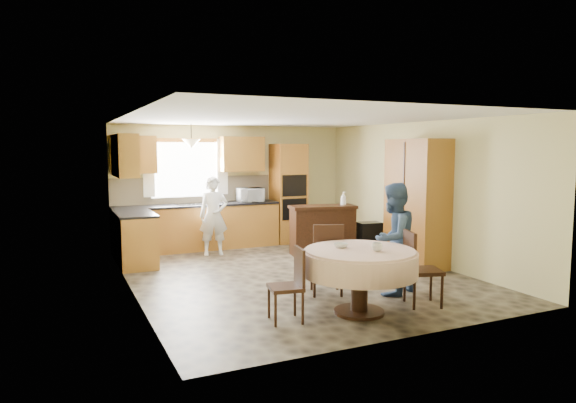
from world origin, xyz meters
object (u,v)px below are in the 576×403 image
(person_sink, at_px, (214,216))
(person_dining, at_px, (393,239))
(sideboard, at_px, (323,232))
(cupboard, at_px, (417,203))
(chair_right, at_px, (418,265))
(oven_tower, at_px, (288,193))
(chair_back, at_px, (327,256))
(dining_table, at_px, (360,264))
(chair_left, at_px, (291,281))

(person_sink, xyz_separation_m, person_dining, (1.51, -3.61, 0.03))
(sideboard, relative_size, person_sink, 0.83)
(cupboard, height_order, chair_right, cupboard)
(oven_tower, distance_m, cupboard, 3.16)
(oven_tower, relative_size, chair_back, 2.10)
(oven_tower, height_order, person_sink, oven_tower)
(person_sink, bearing_deg, cupboard, -29.37)
(dining_table, distance_m, person_sink, 4.19)
(sideboard, bearing_deg, chair_left, -114.41)
(oven_tower, relative_size, chair_left, 2.43)
(chair_right, bearing_deg, sideboard, 11.25)
(chair_left, distance_m, person_dining, 1.84)
(person_dining, bearing_deg, dining_table, 7.81)
(person_dining, bearing_deg, sideboard, -120.99)
(sideboard, relative_size, dining_table, 0.89)
(chair_left, relative_size, person_dining, 0.56)
(dining_table, bearing_deg, chair_right, -2.60)
(dining_table, bearing_deg, chair_back, 88.46)
(cupboard, relative_size, chair_left, 2.50)
(chair_back, height_order, chair_right, chair_back)
(chair_left, height_order, chair_back, chair_back)
(cupboard, height_order, chair_left, cupboard)
(chair_left, xyz_separation_m, chair_back, (0.90, 0.76, 0.07))
(oven_tower, xyz_separation_m, chair_back, (-1.21, -3.91, -0.50))
(sideboard, relative_size, chair_right, 1.27)
(oven_tower, height_order, chair_back, oven_tower)
(person_sink, bearing_deg, oven_tower, 28.11)
(cupboard, bearing_deg, dining_table, -142.03)
(dining_table, relative_size, person_sink, 0.94)
(chair_right, height_order, person_sink, person_sink)
(chair_right, bearing_deg, dining_table, 105.67)
(dining_table, height_order, chair_right, chair_right)
(person_dining, bearing_deg, chair_right, 64.06)
(dining_table, distance_m, person_dining, 1.04)
(cupboard, relative_size, person_dining, 1.40)
(sideboard, distance_m, person_dining, 2.79)
(sideboard, xyz_separation_m, dining_table, (-1.26, -3.28, 0.18))
(cupboard, relative_size, dining_table, 1.56)
(person_dining, bearing_deg, chair_back, -44.09)
(dining_table, bearing_deg, chair_left, 173.32)
(chair_left, bearing_deg, oven_tower, 164.92)
(chair_right, distance_m, person_sink, 4.44)
(oven_tower, xyz_separation_m, person_dining, (-0.35, -4.24, -0.28))
(chair_left, xyz_separation_m, person_sink, (0.25, 4.04, 0.27))
(chair_left, relative_size, person_sink, 0.58)
(cupboard, relative_size, chair_back, 2.17)
(dining_table, height_order, chair_back, chair_back)
(dining_table, xyz_separation_m, person_sink, (-0.62, 4.14, 0.12))
(oven_tower, bearing_deg, dining_table, -104.49)
(dining_table, height_order, person_dining, person_dining)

